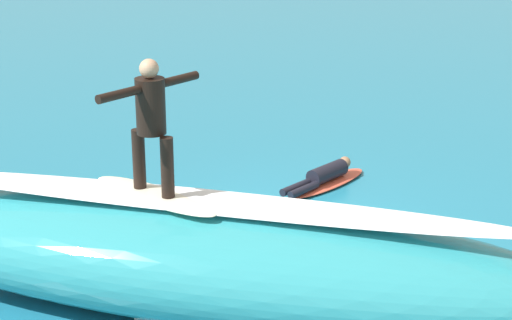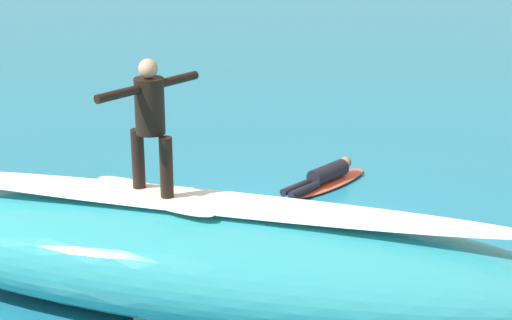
# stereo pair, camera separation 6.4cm
# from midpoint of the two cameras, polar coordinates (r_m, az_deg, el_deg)

# --- Properties ---
(ground_plane) EXTENTS (120.00, 120.00, 0.00)m
(ground_plane) POSITION_cam_midpoint_polar(r_m,az_deg,el_deg) (13.30, 1.94, -4.81)
(ground_plane) COLOR teal
(wave_crest) EXTENTS (9.69, 3.15, 1.44)m
(wave_crest) POSITION_cam_midpoint_polar(r_m,az_deg,el_deg) (10.79, -3.72, -6.49)
(wave_crest) COLOR teal
(wave_crest) RESTS_ON ground_plane
(wave_foam_lip) EXTENTS (8.13, 1.55, 0.08)m
(wave_foam_lip) POSITION_cam_midpoint_polar(r_m,az_deg,el_deg) (10.49, -3.80, -2.73)
(wave_foam_lip) COLOR white
(wave_foam_lip) RESTS_ON wave_crest
(surfboard_riding) EXTENTS (2.11, 1.18, 0.10)m
(surfboard_riding) POSITION_cam_midpoint_polar(r_m,az_deg,el_deg) (10.70, -6.93, -2.35)
(surfboard_riding) COLOR #EAE5C6
(surfboard_riding) RESTS_ON wave_crest
(surfer_riding) EXTENTS (0.63, 1.52, 1.67)m
(surfer_riding) POSITION_cam_midpoint_polar(r_m,az_deg,el_deg) (10.37, -7.14, 2.90)
(surfer_riding) COLOR black
(surfer_riding) RESTS_ON surfboard_riding
(surfboard_paddling) EXTENTS (1.21, 2.06, 0.09)m
(surfboard_paddling) POSITION_cam_midpoint_polar(r_m,az_deg,el_deg) (15.25, 4.61, -1.52)
(surfboard_paddling) COLOR #E0563D
(surfboard_paddling) RESTS_ON ground_plane
(surfer_paddling) EXTENTS (0.84, 1.69, 0.31)m
(surfer_paddling) POSITION_cam_midpoint_polar(r_m,az_deg,el_deg) (15.09, 4.32, -1.01)
(surfer_paddling) COLOR black
(surfer_paddling) RESTS_ON surfboard_paddling
(foam_patch_near) EXTENTS (1.01, 0.70, 0.17)m
(foam_patch_near) POSITION_cam_midpoint_polar(r_m,az_deg,el_deg) (12.75, -3.20, -5.50)
(foam_patch_near) COLOR white
(foam_patch_near) RESTS_ON ground_plane
(foam_patch_mid) EXTENTS (0.90, 1.03, 0.15)m
(foam_patch_mid) POSITION_cam_midpoint_polar(r_m,az_deg,el_deg) (10.93, -6.67, -10.05)
(foam_patch_mid) COLOR white
(foam_patch_mid) RESTS_ON ground_plane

